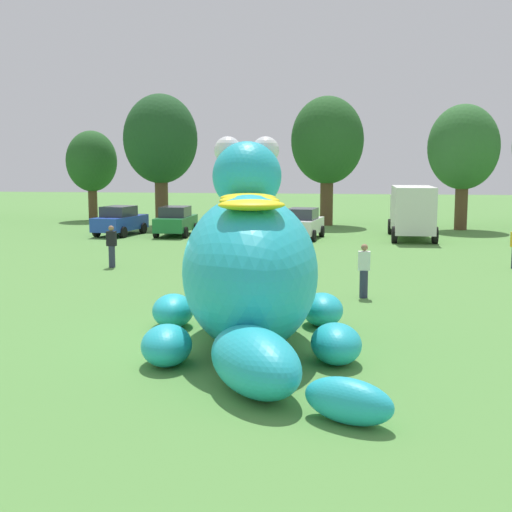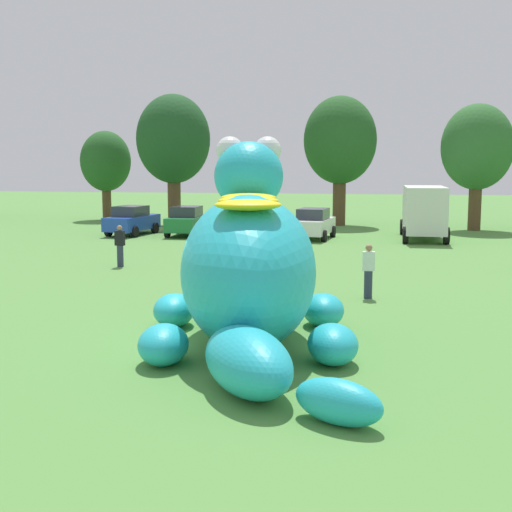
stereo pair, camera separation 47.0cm
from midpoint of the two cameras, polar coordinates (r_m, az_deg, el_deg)
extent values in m
plane|color=#568E42|center=(16.75, -3.61, -6.90)|extent=(160.00, 160.00, 0.00)
ellipsoid|color=#23B2C6|center=(16.01, 0.21, -1.16)|extent=(4.20, 6.69, 3.50)
ellipsoid|color=#23B2C6|center=(18.46, 0.13, 6.64)|extent=(2.19, 2.34, 1.85)
sphere|color=white|center=(18.74, -1.45, 8.77)|extent=(0.74, 0.74, 0.74)
sphere|color=white|center=(18.75, 1.69, 8.77)|extent=(0.74, 0.74, 0.74)
ellipsoid|color=yellow|center=(17.24, 0.16, 4.85)|extent=(1.58, 1.36, 0.23)
ellipsoid|color=yellow|center=(15.84, 0.21, 4.60)|extent=(1.58, 1.36, 0.23)
ellipsoid|color=yellow|center=(14.29, 0.27, 4.26)|extent=(1.58, 1.36, 0.23)
ellipsoid|color=#23B2C6|center=(18.02, -6.06, -4.48)|extent=(1.33, 1.67, 0.86)
ellipsoid|color=#23B2C6|center=(18.05, 6.35, -4.46)|extent=(1.33, 1.67, 0.86)
ellipsoid|color=#23B2C6|center=(14.69, -6.78, -7.30)|extent=(1.33, 1.67, 0.86)
ellipsoid|color=#23B2C6|center=(14.73, 7.30, -7.27)|extent=(1.33, 1.67, 0.86)
ellipsoid|color=#23B2C6|center=(12.76, 0.37, -8.71)|extent=(2.63, 3.12, 1.23)
ellipsoid|color=#23B2C6|center=(11.51, 8.03, -11.88)|extent=(1.77, 1.41, 0.75)
cube|color=#2347B7|center=(41.34, -9.91, 2.74)|extent=(2.29, 4.31, 0.80)
cube|color=#2D333D|center=(41.16, -10.04, 3.69)|extent=(1.77, 2.17, 0.60)
cylinder|color=black|center=(42.90, -10.09, 2.38)|extent=(0.33, 0.67, 0.64)
cylinder|color=black|center=(42.11, -8.06, 2.32)|extent=(0.33, 0.67, 0.64)
cylinder|color=black|center=(40.70, -11.81, 2.05)|extent=(0.33, 0.67, 0.64)
cylinder|color=black|center=(39.86, -9.70, 1.99)|extent=(0.33, 0.67, 0.64)
cube|color=#1E7238|center=(40.54, -5.38, 2.72)|extent=(1.77, 4.13, 0.80)
cube|color=#2D333D|center=(40.34, -5.44, 3.70)|extent=(1.53, 1.99, 0.60)
cylinder|color=black|center=(42.02, -6.06, 2.34)|extent=(0.25, 0.64, 0.64)
cylinder|color=black|center=(41.60, -3.80, 2.32)|extent=(0.25, 0.64, 0.64)
cylinder|color=black|center=(39.58, -7.03, 2.00)|extent=(0.25, 0.64, 0.64)
cylinder|color=black|center=(39.14, -4.63, 1.97)|extent=(0.25, 0.64, 0.64)
cube|color=black|center=(39.17, -0.50, 2.59)|extent=(2.01, 4.22, 0.80)
cube|color=#2D333D|center=(38.97, -0.56, 3.59)|extent=(1.64, 2.08, 0.60)
cylinder|color=black|center=(40.66, -1.19, 2.21)|extent=(0.29, 0.66, 0.64)
cylinder|color=black|center=(40.23, 1.14, 2.15)|extent=(0.29, 0.66, 0.64)
cylinder|color=black|center=(38.23, -2.22, 1.85)|extent=(0.29, 0.66, 0.64)
cylinder|color=black|center=(37.77, 0.25, 1.79)|extent=(0.29, 0.66, 0.64)
cube|color=white|center=(38.64, 5.15, 2.48)|extent=(2.20, 4.28, 0.80)
cube|color=#2D333D|center=(38.43, 5.11, 3.50)|extent=(1.73, 2.14, 0.60)
cylinder|color=black|center=(40.09, 4.34, 2.11)|extent=(0.32, 0.66, 0.64)
cylinder|color=black|center=(39.75, 6.73, 2.03)|extent=(0.32, 0.66, 0.64)
cylinder|color=black|center=(37.63, 3.46, 1.75)|extent=(0.32, 0.66, 0.64)
cylinder|color=black|center=(37.26, 6.00, 1.66)|extent=(0.32, 0.66, 0.64)
cube|color=silver|center=(41.95, 13.77, 3.64)|extent=(2.02, 1.82, 1.90)
cube|color=silver|center=(38.75, 14.13, 3.75)|extent=(2.15, 4.62, 2.50)
cylinder|color=black|center=(41.97, 12.37, 2.38)|extent=(0.29, 0.90, 0.90)
cylinder|color=black|center=(42.11, 15.09, 2.31)|extent=(0.29, 0.90, 0.90)
cylinder|color=black|center=(37.18, 12.64, 1.71)|extent=(0.29, 0.90, 0.90)
cylinder|color=black|center=(37.36, 15.86, 1.63)|extent=(0.29, 0.90, 0.90)
cylinder|color=brown|center=(52.73, -12.01, 4.22)|extent=(0.66, 0.66, 2.32)
ellipsoid|color=#235623|center=(52.64, -12.11, 7.70)|extent=(3.71, 3.71, 4.46)
cylinder|color=brown|center=(47.24, -6.50, 4.42)|extent=(0.89, 0.89, 3.10)
ellipsoid|color=#1E4C23|center=(47.19, -6.58, 9.62)|extent=(4.96, 4.96, 5.96)
cylinder|color=brown|center=(47.26, 7.19, 4.39)|extent=(0.87, 0.87, 3.06)
ellipsoid|color=#235623|center=(47.21, 7.28, 9.51)|extent=(4.90, 4.90, 5.88)
cylinder|color=brown|center=(45.64, 17.95, 3.78)|extent=(0.79, 0.79, 2.78)
ellipsoid|color=#2D662D|center=(45.56, 18.16, 8.59)|extent=(4.44, 4.44, 5.33)
cylinder|color=#2D334C|center=(34.12, 1.05, 1.35)|extent=(0.26, 0.26, 0.88)
cube|color=#2D4CA5|center=(34.04, 1.05, 2.59)|extent=(0.38, 0.22, 0.60)
sphere|color=tan|center=(34.01, 1.06, 3.29)|extent=(0.22, 0.22, 0.22)
cylinder|color=#2D334C|center=(21.90, 9.89, -2.34)|extent=(0.26, 0.26, 0.88)
cube|color=white|center=(21.79, 9.93, -0.43)|extent=(0.38, 0.22, 0.60)
sphere|color=#9E7051|center=(21.73, 9.96, 0.67)|extent=(0.22, 0.22, 0.22)
cylinder|color=#2D334C|center=(28.64, -10.73, -0.01)|extent=(0.26, 0.26, 0.88)
cube|color=black|center=(28.55, -10.76, 1.46)|extent=(0.38, 0.22, 0.60)
sphere|color=#9E7051|center=(28.51, -10.79, 2.30)|extent=(0.22, 0.22, 0.22)
camera|label=1|loc=(0.24, -89.21, 0.11)|focal=48.25mm
camera|label=2|loc=(0.24, 90.79, -0.11)|focal=48.25mm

